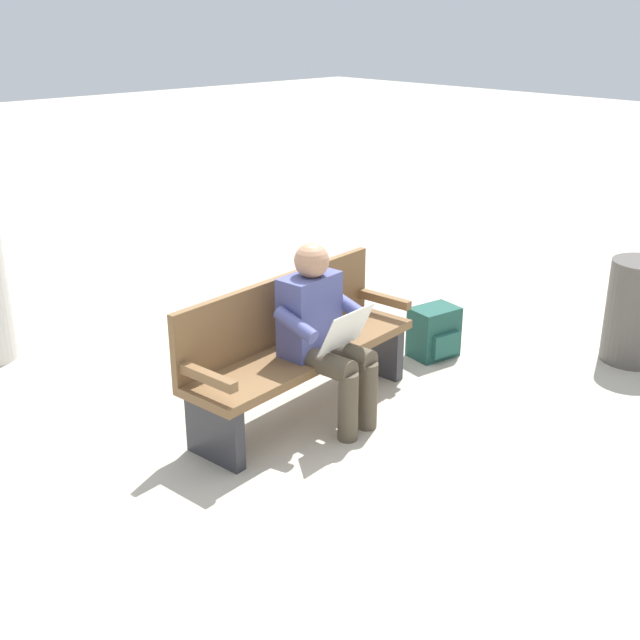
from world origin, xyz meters
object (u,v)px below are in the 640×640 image
at_px(backpack, 434,332).
at_px(trash_bin, 637,312).
at_px(bench_near, 296,346).
at_px(person_seated, 323,330).

bearing_deg(backpack, trash_bin, 133.89).
distance_m(bench_near, trash_bin, 2.67).
height_order(person_seated, backpack, person_seated).
bearing_deg(bench_near, trash_bin, 147.75).
xyz_separation_m(backpack, trash_bin, (-1.05, 1.09, 0.20)).
height_order(backpack, trash_bin, trash_bin).
bearing_deg(person_seated, trash_bin, 152.17).
height_order(bench_near, trash_bin, bench_near).
bearing_deg(person_seated, backpack, -179.78).
relative_size(bench_near, trash_bin, 2.34).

